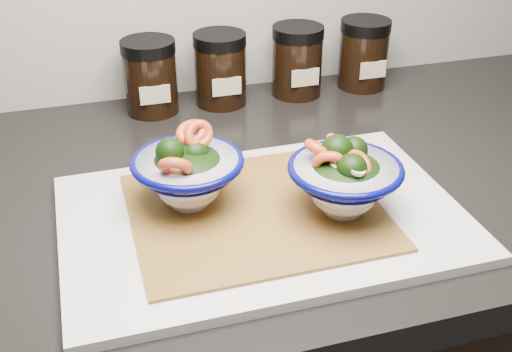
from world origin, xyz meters
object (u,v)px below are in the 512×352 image
object	(u,v)px
bowl_right	(344,178)
spice_jar_b	(220,69)
bowl_left	(188,173)
spice_jar_a	(150,76)
spice_jar_c	(297,61)
spice_jar_d	(364,54)
cutting_board	(262,218)

from	to	relation	value
bowl_right	spice_jar_b	world-z (taller)	same
bowl_left	spice_jar_b	xyz separation A→B (m)	(0.11, 0.30, 0.00)
spice_jar_a	spice_jar_b	bearing A→B (deg)	0.00
bowl_right	spice_jar_a	size ratio (longest dim) A/B	1.14
spice_jar_a	spice_jar_c	size ratio (longest dim) A/B	1.00
spice_jar_b	spice_jar_c	bearing A→B (deg)	0.00
bowl_left	spice_jar_a	xyz separation A→B (m)	(0.00, 0.30, 0.00)
bowl_right	spice_jar_c	bearing A→B (deg)	78.25
spice_jar_b	spice_jar_d	xyz separation A→B (m)	(0.24, 0.00, 0.00)
cutting_board	bowl_left	xyz separation A→B (m)	(-0.08, 0.04, 0.05)
spice_jar_b	spice_jar_c	size ratio (longest dim) A/B	1.00
bowl_left	spice_jar_d	distance (m)	0.46
spice_jar_c	spice_jar_d	bearing A→B (deg)	0.00
spice_jar_c	spice_jar_b	bearing A→B (deg)	180.00
bowl_left	spice_jar_d	world-z (taller)	bowl_left
spice_jar_d	bowl_left	bearing A→B (deg)	-139.90
bowl_left	spice_jar_c	xyz separation A→B (m)	(0.24, 0.30, 0.00)
cutting_board	spice_jar_c	size ratio (longest dim) A/B	3.98
cutting_board	spice_jar_c	world-z (taller)	spice_jar_c
bowl_left	cutting_board	bearing A→B (deg)	-28.32
cutting_board	spice_jar_d	world-z (taller)	spice_jar_d
spice_jar_b	bowl_left	bearing A→B (deg)	-110.53
spice_jar_a	spice_jar_d	distance (m)	0.35
spice_jar_d	spice_jar_a	bearing A→B (deg)	180.00
bowl_left	bowl_right	distance (m)	0.18
bowl_right	cutting_board	bearing A→B (deg)	164.78
bowl_right	spice_jar_c	world-z (taller)	same
cutting_board	bowl_right	bearing A→B (deg)	-15.22
bowl_left	spice_jar_d	bearing A→B (deg)	40.10
cutting_board	spice_jar_a	world-z (taller)	spice_jar_a
bowl_left	spice_jar_a	distance (m)	0.30
spice_jar_b	spice_jar_d	world-z (taller)	same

